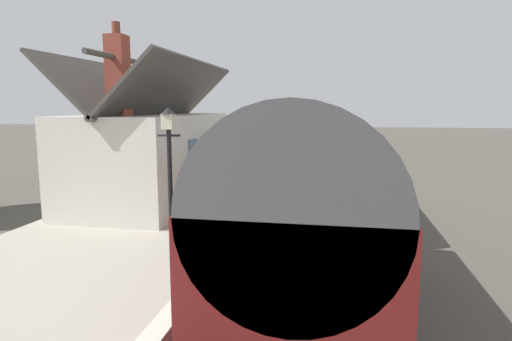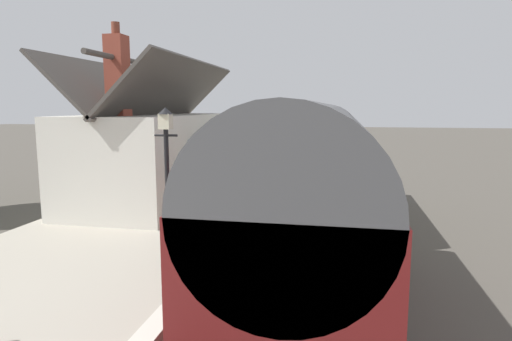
% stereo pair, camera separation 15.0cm
% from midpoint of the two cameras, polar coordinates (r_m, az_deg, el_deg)
% --- Properties ---
extents(ground_plane, '(160.00, 160.00, 0.00)m').
position_cam_midpoint_polar(ground_plane, '(15.48, 5.36, -7.59)').
color(ground_plane, '#4C473F').
extents(platform, '(32.00, 6.16, 0.94)m').
position_cam_midpoint_polar(platform, '(16.26, -9.13, -5.17)').
color(platform, '#A39B8C').
rests_on(platform, ground).
extents(platform_edge_coping, '(32.00, 0.36, 0.02)m').
position_cam_midpoint_polar(platform_edge_coping, '(15.41, 1.03, -4.00)').
color(platform_edge_coping, beige).
rests_on(platform_edge_coping, platform).
extents(rail_near, '(52.00, 0.08, 0.14)m').
position_cam_midpoint_polar(rail_near, '(15.39, 11.42, -7.54)').
color(rail_near, gray).
rests_on(rail_near, ground).
extents(rail_far, '(52.00, 0.08, 0.14)m').
position_cam_midpoint_polar(rail_far, '(15.45, 6.03, -7.37)').
color(rail_far, gray).
rests_on(rail_far, ground).
extents(train, '(16.24, 2.73, 4.32)m').
position_cam_midpoint_polar(train, '(12.71, 8.47, -0.92)').
color(train, black).
rests_on(train, ground).
extents(station_building, '(7.69, 3.74, 5.71)m').
position_cam_midpoint_polar(station_building, '(15.72, -13.15, 2.13)').
color(station_building, silver).
rests_on(station_building, platform).
extents(bench_mid_platform, '(1.41, 0.47, 0.88)m').
position_cam_midpoint_polar(bench_mid_platform, '(20.48, -2.65, 0.40)').
color(bench_mid_platform, brown).
rests_on(bench_mid_platform, platform).
extents(planter_edge_near, '(0.44, 0.44, 0.69)m').
position_cam_midpoint_polar(planter_edge_near, '(14.46, -1.53, -3.36)').
color(planter_edge_near, teal).
rests_on(planter_edge_near, platform).
extents(planter_bench_right, '(0.40, 0.40, 0.69)m').
position_cam_midpoint_polar(planter_bench_right, '(23.87, -1.64, 1.26)').
color(planter_bench_right, gray).
rests_on(planter_bench_right, platform).
extents(planter_by_door, '(0.55, 0.55, 0.85)m').
position_cam_midpoint_polar(planter_by_door, '(18.90, 0.76, -0.30)').
color(planter_by_door, teal).
rests_on(planter_by_door, platform).
extents(planter_edge_far, '(0.47, 0.47, 0.82)m').
position_cam_midpoint_polar(planter_edge_far, '(24.03, 2.36, 1.44)').
color(planter_edge_far, '#9E5138').
rests_on(planter_edge_far, platform).
extents(planter_corner_building, '(0.59, 0.59, 0.85)m').
position_cam_midpoint_polar(planter_corner_building, '(23.26, -6.79, 1.17)').
color(planter_corner_building, '#9E5138').
rests_on(planter_corner_building, platform).
extents(lamp_post_platform, '(0.32, 0.50, 3.27)m').
position_cam_midpoint_polar(lamp_post_platform, '(9.40, -11.11, 2.21)').
color(lamp_post_platform, black).
rests_on(lamp_post_platform, platform).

